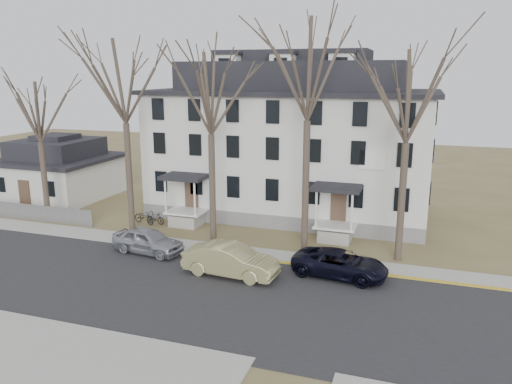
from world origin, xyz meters
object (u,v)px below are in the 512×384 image
(tree_mid_right, at_px, (410,90))
(car_tan, at_px, (231,261))
(boarding_house, at_px, (291,142))
(bicycle_right, at_px, (155,219))
(tree_mid_left, at_px, (210,88))
(tree_far_left, at_px, (123,75))
(car_navy, at_px, (340,264))
(tree_center, at_px, (309,61))
(tree_bungalow, at_px, (37,108))
(bicycle_left, at_px, (144,217))
(car_silver, at_px, (148,241))
(small_house, at_px, (59,171))

(tree_mid_right, height_order, car_tan, tree_mid_right)
(boarding_house, height_order, bicycle_right, boarding_house)
(tree_mid_left, distance_m, bicycle_right, 10.64)
(car_tan, bearing_deg, tree_far_left, 64.85)
(tree_mid_left, bearing_deg, car_navy, -21.83)
(tree_mid_left, bearing_deg, tree_center, 0.00)
(boarding_house, distance_m, tree_bungalow, 18.17)
(boarding_house, relative_size, bicycle_right, 14.20)
(bicycle_left, bearing_deg, tree_bungalow, 118.53)
(tree_bungalow, relative_size, bicycle_left, 5.74)
(bicycle_right, bearing_deg, car_navy, -104.51)
(tree_mid_left, height_order, bicycle_right, tree_mid_left)
(tree_mid_left, relative_size, tree_mid_right, 1.00)
(car_silver, bearing_deg, tree_mid_right, -68.70)
(small_house, height_order, tree_far_left, tree_far_left)
(tree_far_left, xyz_separation_m, tree_center, (12.00, 0.00, 0.74))
(car_tan, xyz_separation_m, car_navy, (5.50, 1.69, -0.15))
(tree_center, height_order, car_silver, tree_center)
(tree_bungalow, distance_m, bicycle_left, 10.49)
(boarding_house, bearing_deg, tree_mid_left, -110.20)
(tree_center, height_order, car_navy, tree_center)
(tree_center, bearing_deg, small_house, 164.92)
(car_tan, bearing_deg, tree_bungalow, 76.46)
(tree_mid_left, relative_size, tree_center, 0.87)
(boarding_house, height_order, tree_far_left, tree_far_left)
(tree_bungalow, height_order, car_tan, tree_bungalow)
(tree_mid_right, relative_size, car_navy, 2.56)
(tree_mid_left, height_order, tree_bungalow, tree_mid_left)
(boarding_house, height_order, tree_mid_right, tree_mid_right)
(tree_far_left, height_order, bicycle_left, tree_far_left)
(boarding_house, relative_size, small_house, 2.39)
(car_navy, relative_size, bicycle_left, 2.65)
(car_silver, height_order, bicycle_left, car_silver)
(bicycle_left, xyz_separation_m, bicycle_right, (0.80, 0.16, -0.05))
(tree_mid_right, bearing_deg, bicycle_right, 174.38)
(tree_bungalow, bearing_deg, bicycle_left, 11.83)
(car_tan, bearing_deg, bicycle_right, 55.01)
(tree_center, xyz_separation_m, bicycle_right, (-11.15, 1.64, -10.64))
(car_navy, bearing_deg, tree_far_left, 83.51)
(tree_center, xyz_separation_m, tree_bungalow, (-19.00, 0.00, -2.97))
(tree_far_left, height_order, tree_mid_left, tree_far_left)
(small_house, distance_m, tree_mid_left, 19.53)
(tree_mid_right, height_order, tree_bungalow, tree_mid_right)
(tree_far_left, distance_m, bicycle_right, 10.07)
(tree_far_left, distance_m, bicycle_left, 9.96)
(boarding_house, distance_m, tree_mid_right, 12.51)
(bicycle_right, bearing_deg, tree_far_left, 158.31)
(tree_far_left, relative_size, bicycle_left, 7.31)
(tree_mid_right, xyz_separation_m, tree_bungalow, (-24.50, 0.00, -1.48))
(tree_mid_right, bearing_deg, car_navy, -128.41)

